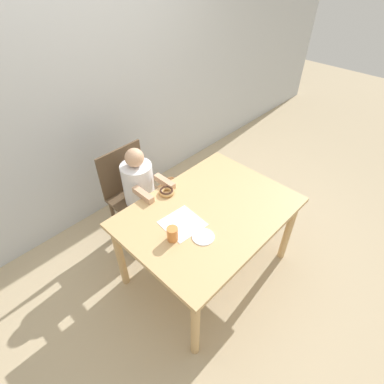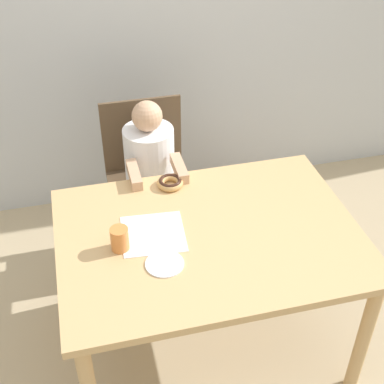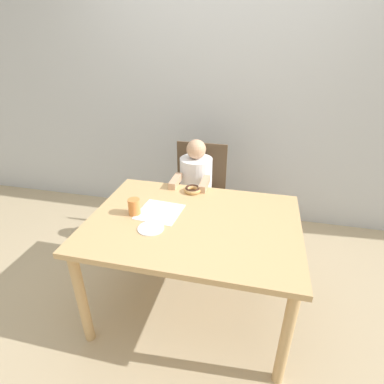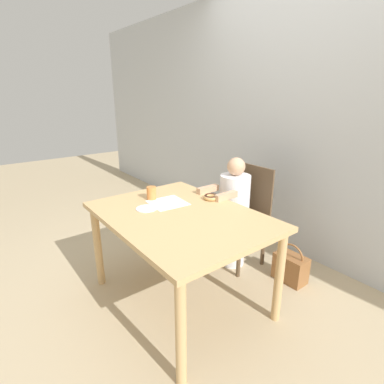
# 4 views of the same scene
# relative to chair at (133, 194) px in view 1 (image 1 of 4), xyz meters

# --- Properties ---
(ground_plane) EXTENTS (12.00, 12.00, 0.00)m
(ground_plane) POSITION_rel_chair_xyz_m (0.13, -0.79, -0.48)
(ground_plane) COLOR tan
(wall_back) EXTENTS (8.00, 0.05, 2.50)m
(wall_back) POSITION_rel_chair_xyz_m (0.13, 0.56, 0.77)
(wall_back) COLOR silver
(wall_back) RESTS_ON ground_plane
(dining_table) EXTENTS (1.27, 0.93, 0.71)m
(dining_table) POSITION_rel_chair_xyz_m (0.13, -0.79, 0.14)
(dining_table) COLOR tan
(dining_table) RESTS_ON ground_plane
(chair) EXTENTS (0.44, 0.38, 0.90)m
(chair) POSITION_rel_chair_xyz_m (0.00, 0.00, 0.00)
(chair) COLOR brown
(chair) RESTS_ON ground_plane
(child_figure) EXTENTS (0.27, 0.45, 1.00)m
(child_figure) POSITION_rel_chair_xyz_m (0.00, -0.11, 0.01)
(child_figure) COLOR white
(child_figure) RESTS_ON ground_plane
(donut) EXTENTS (0.12, 0.12, 0.04)m
(donut) POSITION_rel_chair_xyz_m (0.04, -0.42, 0.25)
(donut) COLOR tan
(donut) RESTS_ON dining_table
(napkin) EXTENTS (0.28, 0.28, 0.00)m
(napkin) POSITION_rel_chair_xyz_m (-0.10, -0.74, 0.23)
(napkin) COLOR white
(napkin) RESTS_ON dining_table
(handbag) EXTENTS (0.26, 0.16, 0.34)m
(handbag) POSITION_rel_chair_xyz_m (0.49, 0.08, -0.36)
(handbag) COLOR brown
(handbag) RESTS_ON ground_plane
(cup) EXTENTS (0.07, 0.07, 0.10)m
(cup) POSITION_rel_chair_xyz_m (-0.24, -0.79, 0.28)
(cup) COLOR orange
(cup) RESTS_ON dining_table
(plate) EXTENTS (0.15, 0.15, 0.01)m
(plate) POSITION_rel_chair_xyz_m (-0.09, -0.93, 0.23)
(plate) COLOR white
(plate) RESTS_ON dining_table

